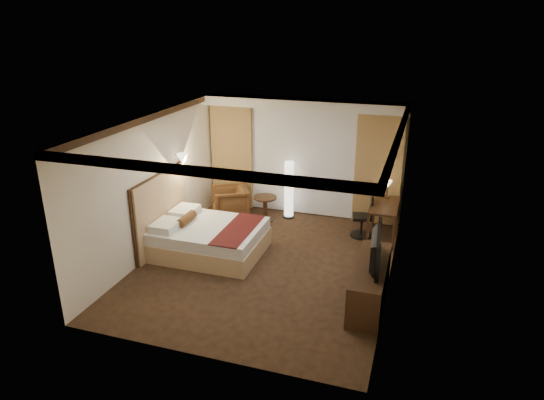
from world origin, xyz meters
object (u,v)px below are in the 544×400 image
(office_chair, at_px, (362,215))
(television, at_px, (371,245))
(side_table, at_px, (265,209))
(dresser, at_px, (370,283))
(floor_lamp, at_px, (289,190))
(desk, at_px, (383,221))
(armchair, at_px, (230,201))
(bed, at_px, (210,239))

(office_chair, height_order, television, television)
(side_table, distance_m, dresser, 3.79)
(office_chair, bearing_deg, floor_lamp, 152.92)
(desk, relative_size, office_chair, 1.19)
(dresser, bearing_deg, armchair, 143.23)
(bed, bearing_deg, desk, 29.09)
(desk, bearing_deg, television, -89.55)
(television, bearing_deg, desk, -4.53)
(floor_lamp, height_order, office_chair, floor_lamp)
(desk, relative_size, television, 0.98)
(armchair, bearing_deg, desk, 58.73)
(office_chair, bearing_deg, bed, -158.07)
(bed, bearing_deg, television, -14.35)
(armchair, xyz_separation_m, floor_lamp, (1.29, 0.41, 0.27))
(armchair, relative_size, floor_lamp, 0.59)
(armchair, distance_m, office_chair, 3.03)
(floor_lamp, relative_size, desk, 1.18)
(floor_lamp, relative_size, dresser, 0.76)
(desk, xyz_separation_m, television, (0.02, -2.55, 0.64))
(dresser, bearing_deg, office_chair, 100.90)
(side_table, xyz_separation_m, office_chair, (2.20, -0.18, 0.19))
(floor_lamp, bearing_deg, television, -54.09)
(television, bearing_deg, armchair, 48.02)
(side_table, relative_size, dresser, 0.33)
(bed, bearing_deg, side_table, 74.90)
(office_chair, bearing_deg, dresser, -89.25)
(side_table, height_order, office_chair, office_chair)
(bed, distance_m, television, 3.34)
(side_table, bearing_deg, desk, -2.83)
(floor_lamp, relative_size, television, 1.16)
(desk, bearing_deg, bed, -150.91)
(armchair, height_order, dresser, armchair)
(side_table, bearing_deg, bed, -105.10)
(floor_lamp, xyz_separation_m, dresser, (2.23, -3.03, -0.33))
(armchair, distance_m, television, 4.40)
(armchair, bearing_deg, office_chair, 57.62)
(side_table, height_order, desk, desk)
(armchair, xyz_separation_m, dresser, (3.51, -2.62, -0.06))
(armchair, relative_size, side_table, 1.39)
(floor_lamp, distance_m, desk, 2.25)
(dresser, distance_m, television, 0.68)
(side_table, relative_size, floor_lamp, 0.43)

